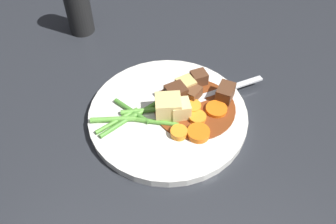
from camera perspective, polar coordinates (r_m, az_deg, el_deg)
name	(u,v)px	position (r m, az deg, el deg)	size (l,w,h in m)	color
ground_plane	(168,118)	(0.58, 0.00, -0.96)	(3.00, 3.00, 0.00)	#26282D
dinner_plate	(168,115)	(0.57, 0.00, -0.48)	(0.26, 0.26, 0.01)	white
stew_sauce	(195,107)	(0.57, 4.39, 0.74)	(0.13, 0.13, 0.00)	brown
carrot_slice_0	(192,107)	(0.57, 3.99, 0.81)	(0.03, 0.03, 0.01)	orange
carrot_slice_1	(216,111)	(0.57, 7.91, 0.18)	(0.03, 0.03, 0.01)	orange
carrot_slice_2	(179,133)	(0.53, 1.80, -3.37)	(0.03, 0.03, 0.01)	orange
carrot_slice_3	(197,118)	(0.55, 4.84, -0.93)	(0.03, 0.03, 0.01)	orange
carrot_slice_4	(198,133)	(0.53, 5.00, -3.43)	(0.03, 0.03, 0.01)	orange
potato_chunk_0	(186,86)	(0.59, 2.90, 4.28)	(0.03, 0.03, 0.03)	#DBBC6B
potato_chunk_1	(166,107)	(0.55, -0.26, 0.82)	(0.04, 0.04, 0.04)	#E5CC7A
potato_chunk_2	(181,109)	(0.55, 2.05, 0.41)	(0.03, 0.03, 0.03)	#EAD68C
meat_chunk_0	(199,78)	(0.61, 5.05, 5.49)	(0.02, 0.03, 0.02)	#56331E
meat_chunk_1	(190,92)	(0.58, 3.60, 3.22)	(0.03, 0.03, 0.02)	brown
meat_chunk_2	(225,93)	(0.58, 9.33, 3.05)	(0.03, 0.02, 0.03)	#56331E
meat_chunk_3	(176,94)	(0.57, 1.29, 3.01)	(0.03, 0.03, 0.03)	#4C2B19
green_bean_0	(148,108)	(0.57, -3.25, 0.69)	(0.01, 0.01, 0.06)	#599E38
green_bean_1	(154,122)	(0.55, -2.35, -1.58)	(0.01, 0.01, 0.08)	#599E38
green_bean_2	(132,109)	(0.57, -5.91, 0.53)	(0.01, 0.01, 0.07)	#4C8E33
green_bean_3	(117,121)	(0.56, -8.32, -1.41)	(0.01, 0.01, 0.08)	#599E38
green_bean_4	(144,112)	(0.56, -3.98, -0.01)	(0.01, 0.01, 0.07)	#66AD42
green_bean_5	(113,119)	(0.56, -8.95, -1.19)	(0.01, 0.01, 0.07)	#66AD42
green_bean_6	(120,124)	(0.55, -7.77, -1.88)	(0.01, 0.01, 0.08)	#4C8E33
fork	(215,93)	(0.60, 7.60, 3.10)	(0.17, 0.08, 0.00)	silver
pepper_mill	(78,6)	(0.75, -14.54, 16.40)	(0.05, 0.05, 0.12)	black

